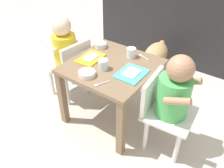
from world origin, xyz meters
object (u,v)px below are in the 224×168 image
(water_cup_right, at_px, (103,65))
(dog, at_px, (155,56))
(veggie_bowl_near, at_px, (101,45))
(dining_table, at_px, (112,75))
(seated_child_left, at_px, (66,50))
(food_tray_left, at_px, (91,58))
(spoon_by_right_tray, at_px, (143,57))
(spoon_by_left_tray, at_px, (100,84))
(seated_child_right, at_px, (172,94))
(water_cup_left, at_px, (131,53))
(food_tray_right, at_px, (132,73))
(cereal_bowl_left_side, at_px, (87,73))

(water_cup_right, bearing_deg, dog, 89.40)
(veggie_bowl_near, bearing_deg, dining_table, -35.58)
(seated_child_left, bearing_deg, food_tray_left, -6.84)
(water_cup_right, xyz_separation_m, spoon_by_right_tray, (0.13, 0.28, -0.03))
(veggie_bowl_near, xyz_separation_m, spoon_by_left_tray, (0.29, -0.37, -0.02))
(seated_child_left, bearing_deg, dining_table, -1.34)
(seated_child_left, relative_size, spoon_by_right_tray, 6.79)
(seated_child_right, distance_m, food_tray_left, 0.60)
(water_cup_left, relative_size, spoon_by_right_tray, 0.68)
(food_tray_right, relative_size, spoon_by_right_tray, 2.00)
(water_cup_left, bearing_deg, dog, 96.07)
(seated_child_right, distance_m, spoon_by_right_tray, 0.40)
(water_cup_right, xyz_separation_m, veggie_bowl_near, (-0.20, 0.23, -0.01))
(seated_child_right, xyz_separation_m, spoon_by_left_tray, (-0.36, -0.19, 0.03))
(water_cup_right, bearing_deg, cereal_bowl_left_side, -105.72)
(food_tray_right, bearing_deg, veggie_bowl_near, 155.13)
(water_cup_left, bearing_deg, dining_table, -106.60)
(seated_child_left, relative_size, food_tray_left, 3.25)
(dining_table, bearing_deg, water_cup_left, 73.40)
(seated_child_right, bearing_deg, water_cup_left, 155.10)
(seated_child_right, height_order, food_tray_left, seated_child_right)
(water_cup_left, height_order, cereal_bowl_left_side, water_cup_left)
(dog, bearing_deg, seated_child_right, -56.94)
(dining_table, distance_m, veggie_bowl_near, 0.28)
(dog, distance_m, spoon_by_left_tray, 0.91)
(food_tray_left, height_order, spoon_by_left_tray, food_tray_left)
(food_tray_left, height_order, food_tray_right, same)
(dog, height_order, food_tray_right, food_tray_right)
(water_cup_right, bearing_deg, food_tray_left, 160.19)
(water_cup_left, height_order, spoon_by_left_tray, water_cup_left)
(water_cup_right, distance_m, veggie_bowl_near, 0.30)
(seated_child_right, height_order, food_tray_right, seated_child_right)
(water_cup_right, xyz_separation_m, spoon_by_left_tray, (0.09, -0.14, -0.03))
(food_tray_left, bearing_deg, seated_child_right, -0.06)
(seated_child_right, height_order, water_cup_left, seated_child_right)
(food_tray_right, bearing_deg, seated_child_right, -0.13)
(seated_child_right, relative_size, veggie_bowl_near, 7.95)
(water_cup_left, bearing_deg, food_tray_right, -57.10)
(seated_child_right, relative_size, spoon_by_right_tray, 6.78)
(spoon_by_right_tray, bearing_deg, seated_child_left, -160.43)
(water_cup_left, bearing_deg, seated_child_left, -163.00)
(seated_child_left, distance_m, seated_child_right, 0.87)
(food_tray_left, relative_size, spoon_by_right_tray, 2.09)
(food_tray_right, distance_m, veggie_bowl_near, 0.41)
(seated_child_right, xyz_separation_m, cereal_bowl_left_side, (-0.48, -0.17, 0.05))
(dining_table, distance_m, food_tray_right, 0.19)
(dining_table, bearing_deg, spoon_by_left_tray, -70.97)
(veggie_bowl_near, bearing_deg, water_cup_left, 1.37)
(food_tray_left, bearing_deg, dining_table, 7.81)
(seated_child_left, xyz_separation_m, spoon_by_left_tray, (0.51, -0.23, 0.03))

